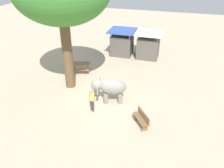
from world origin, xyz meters
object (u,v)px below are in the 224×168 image
object	(u,v)px
wooden_bench	(142,119)
market_stall_white	(148,46)
market_stall_blue	(122,44)
elephant	(109,88)
person_handler	(92,98)
picnic_table_near	(81,65)

from	to	relation	value
wooden_bench	market_stall_white	size ratio (longest dim) A/B	0.54
market_stall_white	market_stall_blue	bearing A→B (deg)	180.00
elephant	market_stall_white	size ratio (longest dim) A/B	0.95
elephant	market_stall_white	bearing A→B (deg)	-113.74
market_stall_blue	wooden_bench	bearing A→B (deg)	-69.42
market_stall_blue	market_stall_white	size ratio (longest dim) A/B	1.00
person_handler	wooden_bench	size ratio (longest dim) A/B	1.19
person_handler	picnic_table_near	xyz separation A→B (m)	(-2.96, 4.99, -0.36)
person_handler	market_stall_white	bearing A→B (deg)	22.52
wooden_bench	picnic_table_near	bearing A→B (deg)	12.32
elephant	picnic_table_near	distance (m)	5.20
picnic_table_near	wooden_bench	bearing A→B (deg)	122.53
person_handler	market_stall_white	distance (m)	9.94
wooden_bench	picnic_table_near	distance (m)	8.32
wooden_bench	market_stall_blue	distance (m)	10.95
person_handler	picnic_table_near	bearing A→B (deg)	65.06
elephant	picnic_table_near	bearing A→B (deg)	-59.34
picnic_table_near	person_handler	bearing A→B (deg)	104.53
wooden_bench	picnic_table_near	world-z (taller)	wooden_bench
elephant	person_handler	xyz separation A→B (m)	(-0.74, -1.36, -0.11)
wooden_bench	market_stall_blue	size ratio (longest dim) A/B	0.54
elephant	market_stall_blue	size ratio (longest dim) A/B	0.95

